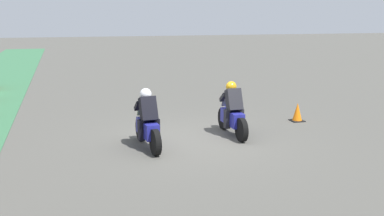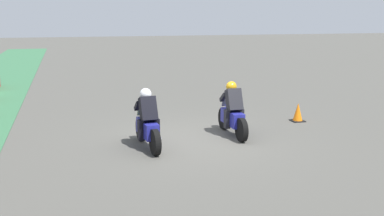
# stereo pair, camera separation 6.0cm
# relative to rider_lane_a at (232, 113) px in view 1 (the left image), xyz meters

# --- Properties ---
(ground_plane) EXTENTS (120.00, 120.00, 0.00)m
(ground_plane) POSITION_rel_rider_lane_a_xyz_m (-0.18, 1.23, -0.62)
(ground_plane) COLOR #504E48
(rider_lane_a) EXTENTS (2.04, 0.54, 1.51)m
(rider_lane_a) POSITION_rel_rider_lane_a_xyz_m (0.00, 0.00, 0.00)
(rider_lane_a) COLOR black
(rider_lane_a) RESTS_ON ground_plane
(rider_lane_b) EXTENTS (2.04, 0.55, 1.51)m
(rider_lane_b) POSITION_rel_rider_lane_a_xyz_m (-0.55, 2.50, 0.00)
(rider_lane_b) COLOR black
(rider_lane_b) RESTS_ON ground_plane
(traffic_cone) EXTENTS (0.40, 0.40, 0.59)m
(traffic_cone) POSITION_rel_rider_lane_a_xyz_m (1.01, -2.59, -0.35)
(traffic_cone) COLOR black
(traffic_cone) RESTS_ON ground_plane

